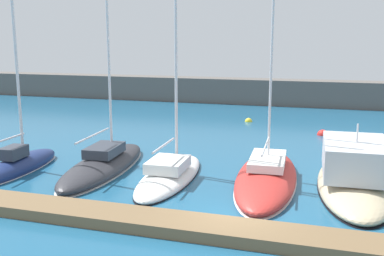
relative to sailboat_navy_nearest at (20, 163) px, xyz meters
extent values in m
plane|color=#1E567A|center=(12.22, -3.34, -0.39)|extent=(120.00, 120.00, 0.00)
cube|color=brown|center=(12.22, -4.79, -0.17)|extent=(30.37, 1.73, 0.44)
cube|color=#5B5651|center=(12.22, 28.84, 0.93)|extent=(108.00, 2.85, 2.65)
ellipsoid|color=navy|center=(0.00, 0.02, -0.15)|extent=(2.01, 6.40, 1.13)
ellipsoid|color=silver|center=(0.00, 0.02, -0.37)|extent=(2.03, 6.46, 0.12)
cylinder|color=silver|center=(-0.02, 0.36, 6.42)|extent=(0.15, 0.15, 12.00)
cylinder|color=silver|center=(0.05, -0.89, 1.51)|extent=(0.26, 2.84, 0.10)
cube|color=#333842|center=(0.03, -0.46, 0.72)|extent=(1.00, 1.47, 0.60)
ellipsoid|color=#2D2D33|center=(4.17, 1.42, -0.15)|extent=(3.19, 9.36, 1.09)
ellipsoid|color=silver|center=(4.17, 1.42, -0.37)|extent=(3.22, 9.45, 0.12)
cylinder|color=silver|center=(4.08, 2.58, 7.70)|extent=(0.13, 0.13, 14.61)
cylinder|color=silver|center=(4.25, 0.27, 1.71)|extent=(0.36, 3.77, 0.09)
cube|color=#333842|center=(4.15, 1.60, 0.64)|extent=(1.64, 2.54, 0.51)
ellipsoid|color=white|center=(8.08, 0.93, -0.26)|extent=(2.58, 7.91, 0.88)
ellipsoid|color=black|center=(8.08, 0.93, -0.37)|extent=(2.60, 7.98, 0.12)
cylinder|color=silver|center=(8.04, 2.08, 7.18)|extent=(0.15, 0.15, 14.00)
cylinder|color=silver|center=(8.11, 0.02, 1.54)|extent=(0.21, 3.09, 0.10)
cube|color=silver|center=(8.09, 0.62, 0.44)|extent=(1.81, 2.39, 0.52)
ellipsoid|color=#B72D28|center=(12.74, 1.84, -0.18)|extent=(3.38, 9.98, 1.16)
ellipsoid|color=silver|center=(12.74, 1.84, -0.37)|extent=(3.42, 10.08, 0.12)
cylinder|color=silver|center=(12.80, 0.69, 1.70)|extent=(0.30, 3.88, 0.08)
cube|color=silver|center=(12.72, 2.16, 0.60)|extent=(1.84, 3.42, 0.40)
ellipsoid|color=beige|center=(16.74, 2.01, -0.20)|extent=(3.57, 9.65, 1.20)
ellipsoid|color=black|center=(16.74, 2.01, -0.37)|extent=(3.61, 9.75, 0.12)
cube|color=silver|center=(16.74, 1.88, 1.14)|extent=(2.99, 4.57, 1.49)
cube|color=black|center=(16.68, 3.49, 1.37)|extent=(2.59, 1.21, 0.83)
cylinder|color=silver|center=(16.74, 1.88, 2.30)|extent=(0.08, 0.08, 0.82)
sphere|color=red|center=(15.13, 14.04, -0.39)|extent=(0.81, 0.81, 0.81)
sphere|color=yellow|center=(9.04, 17.86, -0.39)|extent=(0.62, 0.62, 0.62)
camera|label=1|loc=(15.45, -19.43, 6.46)|focal=42.42mm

